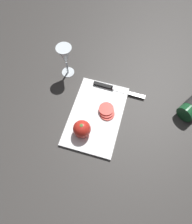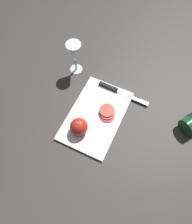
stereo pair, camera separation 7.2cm
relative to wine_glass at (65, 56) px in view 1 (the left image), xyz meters
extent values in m
plane|color=#383533|center=(-0.26, -0.23, -0.12)|extent=(3.00, 3.00, 0.00)
cube|color=white|center=(-0.20, -0.21, -0.12)|extent=(0.37, 0.24, 0.01)
cylinder|color=silver|center=(0.00, 0.00, -0.12)|extent=(0.07, 0.07, 0.00)
cylinder|color=silver|center=(0.00, 0.00, -0.08)|extent=(0.01, 0.01, 0.08)
cone|color=silver|center=(0.00, 0.00, 0.01)|extent=(0.07, 0.07, 0.10)
cone|color=beige|center=(0.00, 0.00, -0.03)|extent=(0.02, 0.02, 0.03)
sphere|color=red|center=(-0.31, -0.18, -0.07)|extent=(0.08, 0.08, 0.08)
cylinder|color=#47702D|center=(-0.31, -0.18, -0.04)|extent=(0.01, 0.01, 0.01)
cube|color=silver|center=(-0.04, -0.33, -0.11)|extent=(0.02, 0.16, 0.00)
cube|color=silver|center=(-0.04, -0.25, -0.11)|extent=(0.02, 0.01, 0.01)
cube|color=black|center=(-0.04, -0.20, -0.11)|extent=(0.02, 0.10, 0.01)
cylinder|color=#D63D33|center=(-0.19, -0.26, -0.11)|extent=(0.07, 0.07, 0.01)
cylinder|color=#D63D33|center=(-0.18, -0.26, -0.10)|extent=(0.07, 0.07, 0.01)
cylinder|color=#D63D33|center=(-0.17, -0.25, -0.10)|extent=(0.07, 0.07, 0.01)
camera|label=1|loc=(-0.64, -0.34, 0.81)|focal=35.00mm
camera|label=2|loc=(-0.61, -0.40, 0.81)|focal=35.00mm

